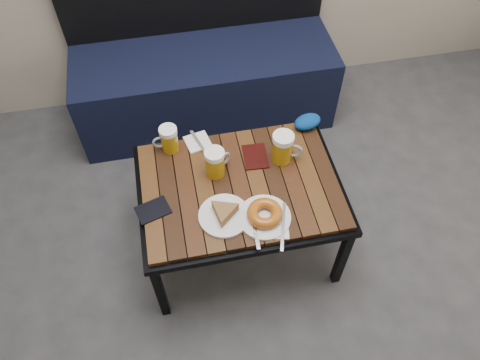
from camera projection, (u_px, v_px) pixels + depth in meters
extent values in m
cube|color=black|center=(206.00, 86.00, 2.63)|extent=(1.40, 0.50, 0.45)
cube|color=black|center=(160.00, 291.00, 1.91)|extent=(0.04, 0.03, 0.42)
cube|color=black|center=(342.00, 257.00, 2.00)|extent=(0.04, 0.03, 0.42)
cube|color=black|center=(149.00, 184.00, 2.24)|extent=(0.04, 0.04, 0.42)
cube|color=black|center=(305.00, 159.00, 2.33)|extent=(0.04, 0.04, 0.42)
cube|color=black|center=(240.00, 189.00, 1.94)|extent=(0.84, 0.62, 0.03)
cube|color=#361E0C|center=(240.00, 186.00, 1.92)|extent=(0.80, 0.58, 0.02)
cylinder|color=#A4790D|center=(170.00, 141.00, 1.99)|extent=(0.07, 0.07, 0.10)
cylinder|color=white|center=(168.00, 131.00, 1.94)|extent=(0.08, 0.08, 0.02)
torus|color=#8C999E|center=(160.00, 142.00, 1.98)|extent=(0.06, 0.01, 0.06)
cylinder|color=#A4790D|center=(215.00, 165.00, 1.90)|extent=(0.11, 0.11, 0.11)
cylinder|color=white|center=(214.00, 154.00, 1.85)|extent=(0.08, 0.08, 0.02)
torus|color=#8C999E|center=(224.00, 159.00, 1.92)|extent=(0.06, 0.04, 0.07)
cylinder|color=#A4790D|center=(282.00, 150.00, 1.95)|extent=(0.11, 0.11, 0.12)
cylinder|color=white|center=(283.00, 138.00, 1.89)|extent=(0.09, 0.09, 0.03)
torus|color=#8C999E|center=(294.00, 151.00, 1.94)|extent=(0.07, 0.04, 0.07)
cylinder|color=white|center=(224.00, 216.00, 1.81)|extent=(0.20, 0.20, 0.01)
cylinder|color=white|center=(264.00, 217.00, 1.81)|extent=(0.21, 0.21, 0.01)
torus|color=#8C340C|center=(265.00, 213.00, 1.78)|extent=(0.14, 0.14, 0.04)
cube|color=#A5A8AD|center=(283.00, 226.00, 1.77)|extent=(0.08, 0.21, 0.00)
cube|color=#A5A8AD|center=(255.00, 231.00, 1.76)|extent=(0.02, 0.16, 0.00)
cube|color=white|center=(198.00, 142.00, 2.05)|extent=(0.12, 0.12, 0.01)
cube|color=#A5A8AD|center=(198.00, 141.00, 2.04)|extent=(0.05, 0.14, 0.00)
cube|color=white|center=(273.00, 228.00, 1.78)|extent=(0.14, 0.12, 0.01)
cube|color=black|center=(153.00, 210.00, 1.83)|extent=(0.15, 0.12, 0.01)
cube|color=black|center=(255.00, 156.00, 2.00)|extent=(0.11, 0.14, 0.01)
ellipsoid|color=#050980|center=(307.00, 122.00, 2.09)|extent=(0.15, 0.12, 0.06)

